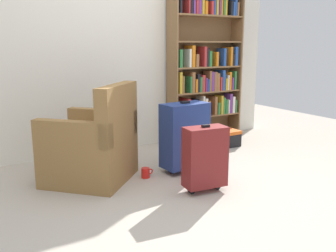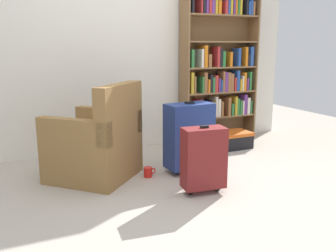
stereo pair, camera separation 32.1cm
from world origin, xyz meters
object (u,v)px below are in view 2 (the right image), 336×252
Objects in this scene: mug at (148,172)px; storage_box at (232,139)px; bookshelf at (219,67)px; armchair at (97,145)px; suitcase_dark_red at (204,158)px; suitcase_navy_blue at (189,136)px.

storage_box reaches higher than mug.
armchair is at bearing -157.74° from bookshelf.
bookshelf is 2.05m from armchair.
suitcase_dark_red reaches higher than storage_box.
mug is 0.20× the size of suitcase_dark_red.
suitcase_dark_red is (-0.15, -0.54, -0.06)m from suitcase_navy_blue.
storage_box is at bearing 46.35° from suitcase_dark_red.
mug is 0.17× the size of suitcase_navy_blue.
storage_box is (1.75, 0.33, -0.21)m from armchair.
bookshelf is 0.95m from storage_box.
armchair reaches higher than suitcase_navy_blue.
bookshelf is at bearing 22.26° from armchair.
bookshelf is 4.21× the size of storage_box.
armchair is at bearing 166.81° from suitcase_navy_blue.
suitcase_navy_blue is (0.43, -0.01, 0.32)m from mug.
suitcase_navy_blue reaches higher than suitcase_dark_red.
mug is 0.67m from suitcase_dark_red.
mug is at bearing -23.44° from armchair.
storage_box is (-0.05, -0.40, -0.86)m from bookshelf.
bookshelf is at bearing 53.95° from suitcase_dark_red.
bookshelf is 1.91× the size of armchair.
armchair is at bearing -169.20° from storage_box.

